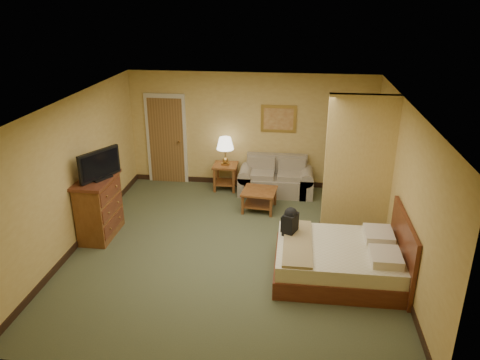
% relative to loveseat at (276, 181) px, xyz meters
% --- Properties ---
extents(floor, '(6.00, 6.00, 0.00)m').
position_rel_loveseat_xyz_m(floor, '(-0.62, -2.57, -0.27)').
color(floor, '#495034').
rests_on(floor, ground).
extents(ceiling, '(6.00, 6.00, 0.00)m').
position_rel_loveseat_xyz_m(ceiling, '(-0.62, -2.57, 2.33)').
color(ceiling, white).
rests_on(ceiling, back_wall).
extents(back_wall, '(5.50, 0.02, 2.60)m').
position_rel_loveseat_xyz_m(back_wall, '(-0.62, 0.43, 1.03)').
color(back_wall, tan).
rests_on(back_wall, floor).
extents(left_wall, '(0.02, 6.00, 2.60)m').
position_rel_loveseat_xyz_m(left_wall, '(-3.37, -2.57, 1.03)').
color(left_wall, tan).
rests_on(left_wall, floor).
extents(right_wall, '(0.02, 6.00, 2.60)m').
position_rel_loveseat_xyz_m(right_wall, '(2.13, -2.57, 1.03)').
color(right_wall, tan).
rests_on(right_wall, floor).
extents(partition, '(1.20, 0.15, 2.60)m').
position_rel_loveseat_xyz_m(partition, '(1.53, -1.65, 1.03)').
color(partition, tan).
rests_on(partition, floor).
extents(door, '(0.94, 0.16, 2.10)m').
position_rel_loveseat_xyz_m(door, '(-2.57, 0.39, 0.76)').
color(door, beige).
rests_on(door, floor).
extents(baseboard, '(5.50, 0.02, 0.12)m').
position_rel_loveseat_xyz_m(baseboard, '(-0.62, 0.42, -0.21)').
color(baseboard, black).
rests_on(baseboard, floor).
extents(loveseat, '(1.64, 0.76, 0.83)m').
position_rel_loveseat_xyz_m(loveseat, '(0.00, 0.00, 0.00)').
color(loveseat, gray).
rests_on(loveseat, floor).
extents(side_table, '(0.54, 0.54, 0.59)m').
position_rel_loveseat_xyz_m(side_table, '(-1.15, 0.08, 0.12)').
color(side_table, brown).
rests_on(side_table, floor).
extents(table_lamp, '(0.38, 0.38, 0.63)m').
position_rel_loveseat_xyz_m(table_lamp, '(-1.15, 0.08, 0.80)').
color(table_lamp, '#AE8340').
rests_on(table_lamp, side_table).
extents(coffee_table, '(0.74, 0.74, 0.43)m').
position_rel_loveseat_xyz_m(coffee_table, '(-0.29, -0.92, 0.04)').
color(coffee_table, brown).
rests_on(coffee_table, floor).
extents(wall_picture, '(0.78, 0.04, 0.61)m').
position_rel_loveseat_xyz_m(wall_picture, '(0.00, 0.40, 1.33)').
color(wall_picture, '#B78E3F').
rests_on(wall_picture, back_wall).
extents(dresser, '(0.56, 1.06, 1.14)m').
position_rel_loveseat_xyz_m(dresser, '(-3.09, -2.38, 0.30)').
color(dresser, brown).
rests_on(dresser, floor).
extents(tv, '(0.45, 0.79, 0.53)m').
position_rel_loveseat_xyz_m(tv, '(-2.99, -2.38, 1.11)').
color(tv, black).
rests_on(tv, dresser).
extents(bed, '(1.97, 1.66, 1.08)m').
position_rel_loveseat_xyz_m(bed, '(1.20, -3.20, 0.02)').
color(bed, '#552313').
rests_on(bed, floor).
extents(backpack, '(0.27, 0.32, 0.47)m').
position_rel_loveseat_xyz_m(backpack, '(0.37, -2.88, 0.51)').
color(backpack, black).
rests_on(backpack, bed).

